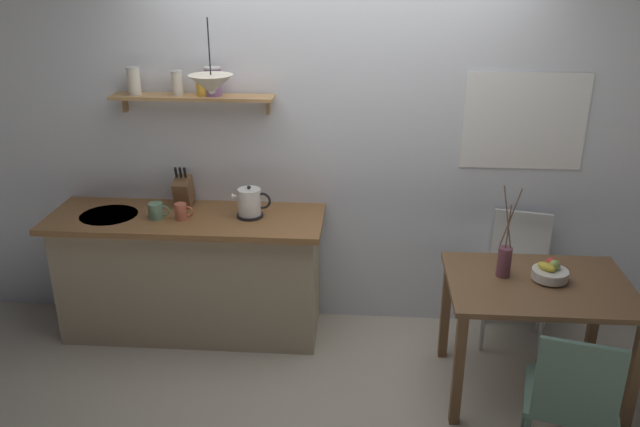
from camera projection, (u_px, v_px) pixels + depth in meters
ground_plane at (332, 361)px, 4.27m from camera, size 14.00×14.00×0.00m
back_wall at (370, 138)px, 4.35m from camera, size 6.80×0.11×2.70m
kitchen_counter at (191, 273)px, 4.47m from camera, size 1.83×0.63×0.89m
wall_shelf at (189, 90)px, 4.16m from camera, size 1.06×0.20×0.32m
dining_table at (537, 300)px, 3.76m from camera, size 1.05×0.77×0.74m
dining_chair_near at (572, 398)px, 3.14m from camera, size 0.53×0.53×0.88m
dining_chair_far at (518, 270)px, 4.38m from camera, size 0.51×0.50×0.89m
fruit_bowl at (550, 272)px, 3.73m from camera, size 0.20×0.20×0.13m
twig_vase at (504, 260)px, 3.76m from camera, size 0.10×0.08×0.55m
electric_kettle at (250, 203)px, 4.24m from camera, size 0.26×0.18×0.22m
knife_block at (184, 191)px, 4.41m from camera, size 0.11×0.20×0.29m
coffee_mug_by_sink at (156, 211)px, 4.23m from camera, size 0.14×0.09×0.11m
coffee_mug_spare at (182, 212)px, 4.21m from camera, size 0.12×0.08×0.11m
pendant_lamp at (211, 84)px, 3.80m from camera, size 0.26×0.26×0.44m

